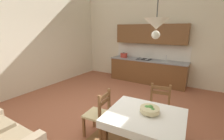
% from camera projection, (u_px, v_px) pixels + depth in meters
% --- Properties ---
extents(ground_plane, '(6.47, 6.79, 0.10)m').
position_uv_depth(ground_plane, '(107.00, 115.00, 3.91)').
color(ground_plane, '#99563D').
extents(wall_back, '(6.47, 0.12, 4.10)m').
position_uv_depth(wall_back, '(153.00, 28.00, 5.97)').
color(wall_back, beige).
rests_on(wall_back, ground_plane).
extents(wall_left, '(0.12, 6.79, 4.10)m').
position_uv_depth(wall_left, '(27.00, 28.00, 4.90)').
color(wall_left, beige).
rests_on(wall_left, ground_plane).
extents(kitchen_cabinetry, '(2.90, 0.63, 2.20)m').
position_uv_depth(kitchen_cabinetry, '(148.00, 61.00, 6.01)').
color(kitchen_cabinetry, brown).
rests_on(kitchen_cabinetry, ground_plane).
extents(dining_table, '(1.24, 1.07, 0.75)m').
position_uv_depth(dining_table, '(145.00, 122.00, 2.46)').
color(dining_table, brown).
rests_on(dining_table, ground_plane).
extents(dining_chair_kitchen_side, '(0.50, 0.50, 0.93)m').
position_uv_depth(dining_chair_kitchen_side, '(159.00, 109.00, 3.24)').
color(dining_chair_kitchen_side, '#D1BC89').
rests_on(dining_chair_kitchen_side, ground_plane).
extents(dining_chair_tv_side, '(0.46, 0.46, 0.93)m').
position_uv_depth(dining_chair_tv_side, '(98.00, 114.00, 3.02)').
color(dining_chair_tv_side, '#D1BC89').
rests_on(dining_chair_tv_side, ground_plane).
extents(fruit_bowl, '(0.30, 0.30, 0.12)m').
position_uv_depth(fruit_bowl, '(150.00, 110.00, 2.45)').
color(fruit_bowl, beige).
rests_on(fruit_bowl, dining_table).
extents(pendant_lamp, '(0.32, 0.32, 0.80)m').
position_uv_depth(pendant_lamp, '(156.00, 24.00, 2.00)').
color(pendant_lamp, black).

